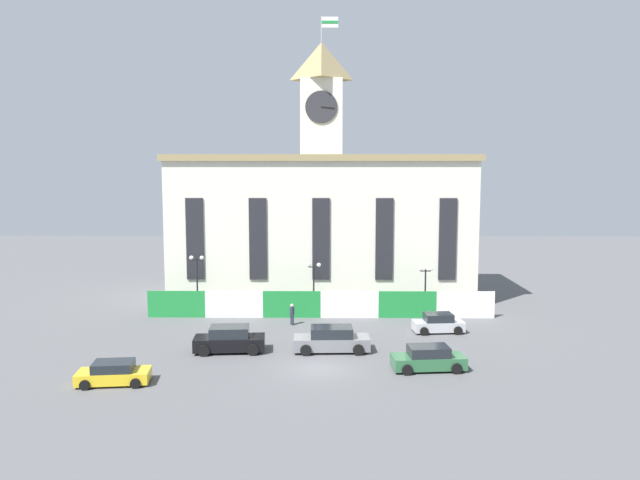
% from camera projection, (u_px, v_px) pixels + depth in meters
% --- Properties ---
extents(ground_plane, '(160.00, 160.00, 0.00)m').
position_uv_depth(ground_plane, '(319.00, 369.00, 39.86)').
color(ground_plane, '#565659').
extents(civic_building, '(29.08, 12.09, 27.25)m').
position_uv_depth(civic_building, '(321.00, 222.00, 61.74)').
color(civic_building, silver).
rests_on(civic_building, ground).
extents(banner_fence, '(29.79, 0.12, 2.32)m').
position_uv_depth(banner_fence, '(321.00, 304.00, 53.44)').
color(banner_fence, '#1E8438').
rests_on(banner_fence, ground).
extents(street_lamp_far_right, '(1.26, 0.36, 5.28)m').
position_uv_depth(street_lamp_far_right, '(197.00, 272.00, 53.91)').
color(street_lamp_far_right, black).
rests_on(street_lamp_far_right, ground).
extents(street_lamp_right, '(1.26, 0.36, 4.67)m').
position_uv_depth(street_lamp_right, '(314.00, 277.00, 53.86)').
color(street_lamp_right, black).
rests_on(street_lamp_right, ground).
extents(street_lamp_left, '(1.26, 0.36, 4.33)m').
position_uv_depth(street_lamp_left, '(425.00, 280.00, 53.80)').
color(street_lamp_left, black).
rests_on(street_lamp_left, ground).
extents(car_yellow_coupe, '(4.37, 2.50, 1.35)m').
position_uv_depth(car_yellow_coupe, '(114.00, 373.00, 37.00)').
color(car_yellow_coupe, yellow).
rests_on(car_yellow_coupe, ground).
extents(car_gray_pickup, '(5.37, 2.52, 1.75)m').
position_uv_depth(car_gray_pickup, '(331.00, 340.00, 43.61)').
color(car_gray_pickup, slate).
rests_on(car_gray_pickup, ground).
extents(car_silver_hatch, '(4.04, 2.30, 1.50)m').
position_uv_depth(car_silver_hatch, '(438.00, 324.00, 48.72)').
color(car_silver_hatch, '#B7B7BC').
rests_on(car_silver_hatch, ground).
extents(car_green_wagon, '(4.75, 2.47, 1.55)m').
position_uv_depth(car_green_wagon, '(428.00, 359.00, 39.56)').
color(car_green_wagon, '#2D663D').
rests_on(car_green_wagon, ground).
extents(car_black_suv, '(5.04, 2.66, 1.80)m').
position_uv_depth(car_black_suv, '(230.00, 340.00, 43.52)').
color(car_black_suv, black).
rests_on(car_black_suv, ground).
extents(pedestrian, '(0.52, 0.52, 1.76)m').
position_uv_depth(pedestrian, '(292.00, 313.00, 51.00)').
color(pedestrian, '#282D3D').
rests_on(pedestrian, ground).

